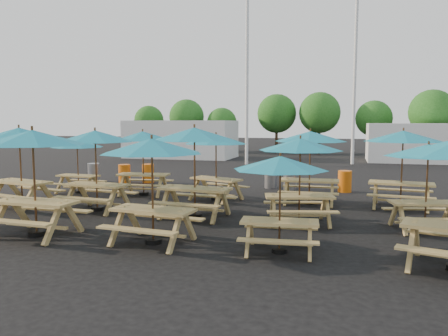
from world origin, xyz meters
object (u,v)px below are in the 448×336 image
(picnic_unit_14, at_px, (403,140))
(waste_bin_2, at_px, (148,173))
(picnic_unit_8, at_px, (216,143))
(picnic_unit_9, at_px, (280,168))
(picnic_unit_5, at_px, (143,139))
(waste_bin_3, at_px, (271,178))
(picnic_unit_2, at_px, (77,146))
(picnic_unit_1, at_px, (19,137))
(picnic_unit_7, at_px, (194,139))
(picnic_unit_6, at_px, (152,151))
(picnic_unit_11, at_px, (310,140))
(waste_bin_1, at_px, (125,174))
(waste_bin_5, at_px, (345,181))
(picnic_unit_13, at_px, (428,155))
(waste_bin_4, at_px, (290,180))
(waste_bin_0, at_px, (94,172))
(picnic_unit_3, at_px, (33,143))
(picnic_unit_4, at_px, (95,140))
(picnic_unit_10, at_px, (300,149))

(picnic_unit_14, relative_size, waste_bin_2, 3.15)
(picnic_unit_8, xyz_separation_m, picnic_unit_9, (3.01, -5.50, -0.23))
(picnic_unit_5, height_order, waste_bin_3, picnic_unit_5)
(picnic_unit_2, bearing_deg, picnic_unit_1, -87.11)
(picnic_unit_5, height_order, picnic_unit_7, picnic_unit_7)
(picnic_unit_2, relative_size, picnic_unit_6, 0.84)
(picnic_unit_2, distance_m, picnic_unit_11, 8.68)
(picnic_unit_2, relative_size, picnic_unit_8, 0.74)
(picnic_unit_8, bearing_deg, waste_bin_1, 170.05)
(waste_bin_2, xyz_separation_m, waste_bin_5, (8.48, -0.39, 0.00))
(picnic_unit_13, relative_size, waste_bin_2, 3.03)
(waste_bin_1, bearing_deg, waste_bin_4, 0.37)
(waste_bin_3, relative_size, waste_bin_5, 1.00)
(picnic_unit_11, bearing_deg, picnic_unit_8, -178.01)
(picnic_unit_9, distance_m, waste_bin_0, 13.02)
(picnic_unit_7, distance_m, picnic_unit_11, 4.20)
(picnic_unit_3, distance_m, picnic_unit_4, 3.04)
(picnic_unit_1, bearing_deg, picnic_unit_7, 13.44)
(picnic_unit_9, distance_m, waste_bin_3, 9.03)
(picnic_unit_2, bearing_deg, picnic_unit_9, -29.84)
(picnic_unit_3, bearing_deg, picnic_unit_13, 20.59)
(picnic_unit_10, xyz_separation_m, waste_bin_3, (-1.77, 6.04, -1.58))
(picnic_unit_7, height_order, picnic_unit_8, picnic_unit_7)
(picnic_unit_4, bearing_deg, picnic_unit_9, -20.23)
(picnic_unit_6, height_order, waste_bin_2, picnic_unit_6)
(waste_bin_3, height_order, waste_bin_5, same)
(picnic_unit_2, relative_size, picnic_unit_7, 0.79)
(picnic_unit_6, xyz_separation_m, picnic_unit_14, (5.79, 5.75, 0.08))
(waste_bin_0, height_order, waste_bin_2, same)
(picnic_unit_6, relative_size, picnic_unit_10, 0.93)
(picnic_unit_5, distance_m, waste_bin_1, 3.83)
(picnic_unit_14, bearing_deg, picnic_unit_13, -78.57)
(waste_bin_3, bearing_deg, picnic_unit_10, -73.62)
(picnic_unit_5, relative_size, waste_bin_0, 3.04)
(picnic_unit_11, distance_m, waste_bin_3, 3.96)
(waste_bin_4, bearing_deg, waste_bin_0, 179.68)
(picnic_unit_3, height_order, picnic_unit_9, picnic_unit_3)
(picnic_unit_8, bearing_deg, picnic_unit_1, -132.17)
(waste_bin_2, bearing_deg, waste_bin_1, -153.51)
(waste_bin_0, bearing_deg, picnic_unit_3, -65.66)
(picnic_unit_9, relative_size, waste_bin_3, 2.56)
(picnic_unit_11, bearing_deg, waste_bin_3, 118.91)
(waste_bin_0, bearing_deg, waste_bin_5, -0.13)
(picnic_unit_3, height_order, waste_bin_4, picnic_unit_3)
(waste_bin_5, bearing_deg, waste_bin_3, 174.99)
(picnic_unit_8, bearing_deg, picnic_unit_6, -67.95)
(picnic_unit_10, xyz_separation_m, waste_bin_1, (-8.25, 5.71, -1.58))
(picnic_unit_4, xyz_separation_m, waste_bin_1, (-2.11, 5.63, -1.74))
(picnic_unit_4, distance_m, waste_bin_4, 7.88)
(waste_bin_2, xyz_separation_m, waste_bin_3, (5.55, -0.13, 0.00))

